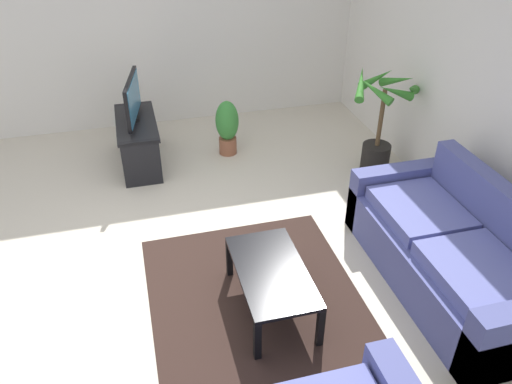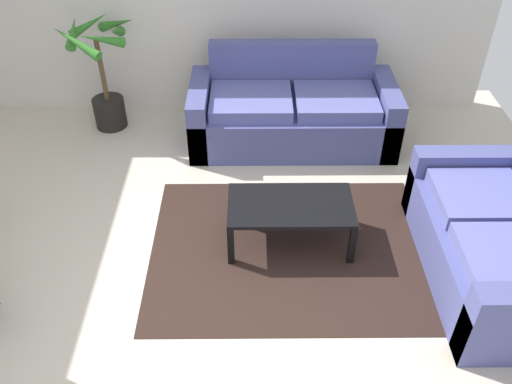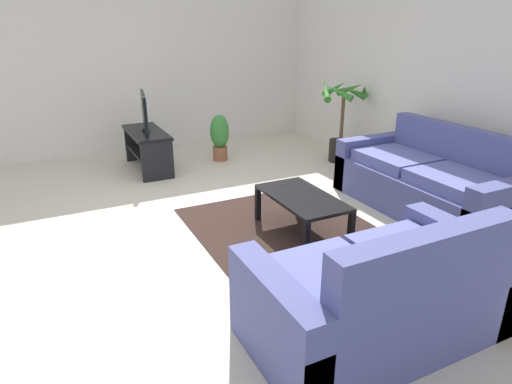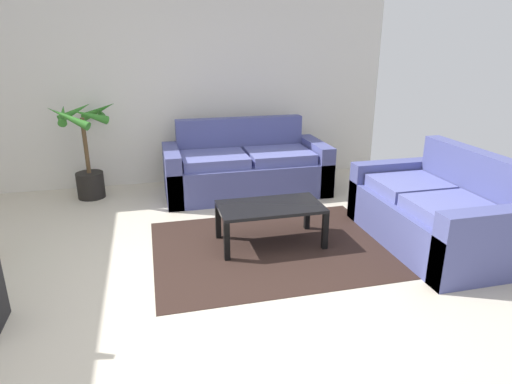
{
  "view_description": "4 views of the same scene",
  "coord_description": "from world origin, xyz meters",
  "px_view_note": "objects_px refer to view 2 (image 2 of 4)",
  "views": [
    {
      "loc": [
        3.58,
        -0.1,
        2.99
      ],
      "look_at": [
        0.15,
        0.81,
        0.69
      ],
      "focal_mm": 35.42,
      "sensor_mm": 36.0,
      "label": 1
    },
    {
      "loc": [
        0.5,
        -2.38,
        3.04
      ],
      "look_at": [
        0.52,
        0.8,
        0.48
      ],
      "focal_mm": 37.68,
      "sensor_mm": 36.0,
      "label": 2
    },
    {
      "loc": [
        4.04,
        -1.33,
        1.91
      ],
      "look_at": [
        0.58,
        0.38,
        0.42
      ],
      "focal_mm": 30.79,
      "sensor_mm": 36.0,
      "label": 3
    },
    {
      "loc": [
        -0.26,
        -2.9,
        1.84
      ],
      "look_at": [
        0.61,
        0.59,
        0.59
      ],
      "focal_mm": 30.72,
      "sensor_mm": 36.0,
      "label": 4
    }
  ],
  "objects_px": {
    "couch_loveseat": "(499,244)",
    "potted_palm": "(104,78)",
    "couch_main": "(292,113)",
    "coffee_table": "(291,209)"
  },
  "relations": [
    {
      "from": "couch_main",
      "to": "coffee_table",
      "type": "bearing_deg",
      "value": -93.96
    },
    {
      "from": "coffee_table",
      "to": "potted_palm",
      "type": "xyz_separation_m",
      "value": [
        -1.78,
        1.78,
        0.22
      ]
    },
    {
      "from": "couch_loveseat",
      "to": "potted_palm",
      "type": "xyz_separation_m",
      "value": [
        -3.28,
        2.15,
        0.26
      ]
    },
    {
      "from": "couch_loveseat",
      "to": "potted_palm",
      "type": "relative_size",
      "value": 1.38
    },
    {
      "from": "couch_main",
      "to": "couch_loveseat",
      "type": "height_order",
      "value": "same"
    },
    {
      "from": "coffee_table",
      "to": "potted_palm",
      "type": "distance_m",
      "value": 2.53
    },
    {
      "from": "couch_main",
      "to": "coffee_table",
      "type": "relative_size",
      "value": 2.07
    },
    {
      "from": "coffee_table",
      "to": "couch_loveseat",
      "type": "bearing_deg",
      "value": -13.67
    },
    {
      "from": "couch_main",
      "to": "potted_palm",
      "type": "height_order",
      "value": "potted_palm"
    },
    {
      "from": "coffee_table",
      "to": "couch_main",
      "type": "bearing_deg",
      "value": 86.04
    }
  ]
}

